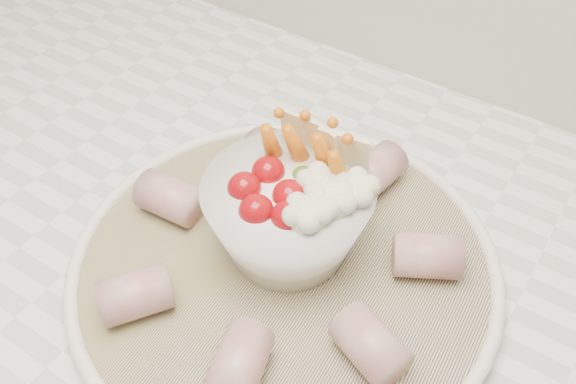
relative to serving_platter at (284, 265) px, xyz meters
The scene contains 3 objects.
serving_platter is the anchor object (origin of this frame).
veggie_bowl 0.05m from the serving_platter, 106.13° to the left, with size 0.14×0.14×0.11m.
cured_meat_rolls 0.02m from the serving_platter, 141.68° to the left, with size 0.28×0.29×0.04m.
Camera 1 is at (0.12, 1.14, 1.37)m, focal length 40.00 mm.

